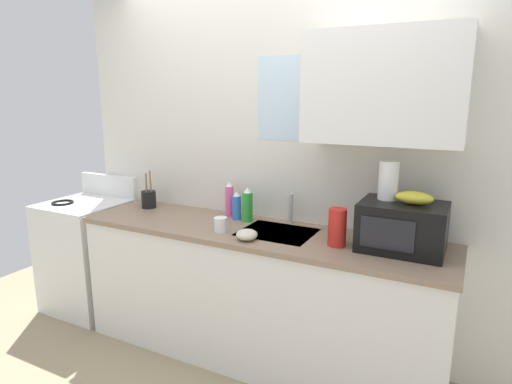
{
  "coord_description": "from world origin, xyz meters",
  "views": [
    {
      "loc": [
        1.22,
        -2.36,
        1.75
      ],
      "look_at": [
        0.0,
        0.0,
        1.15
      ],
      "focal_mm": 30.33,
      "sensor_mm": 36.0,
      "label": 1
    }
  ],
  "objects_px": {
    "dish_soap_bottle_green": "(247,205)",
    "mug_white": "(221,225)",
    "banana_bunch": "(414,198)",
    "dish_soap_bottle_pink": "(229,200)",
    "microwave": "(402,227)",
    "cereal_canister": "(337,227)",
    "utensil_crock": "(149,199)",
    "dish_soap_bottle_blue": "(237,206)",
    "small_bowl": "(247,235)",
    "paper_towel_roll": "(388,180)",
    "stove_range": "(88,254)"
  },
  "relations": [
    {
      "from": "microwave",
      "to": "cereal_canister",
      "type": "bearing_deg",
      "value": -163.83
    },
    {
      "from": "paper_towel_roll",
      "to": "dish_soap_bottle_pink",
      "type": "distance_m",
      "value": 1.14
    },
    {
      "from": "paper_towel_roll",
      "to": "cereal_canister",
      "type": "xyz_separation_m",
      "value": [
        -0.24,
        -0.15,
        -0.27
      ]
    },
    {
      "from": "dish_soap_bottle_green",
      "to": "mug_white",
      "type": "distance_m",
      "value": 0.29
    },
    {
      "from": "stove_range",
      "to": "utensil_crock",
      "type": "xyz_separation_m",
      "value": [
        0.58,
        0.12,
        0.51
      ]
    },
    {
      "from": "paper_towel_roll",
      "to": "mug_white",
      "type": "height_order",
      "value": "paper_towel_roll"
    },
    {
      "from": "dish_soap_bottle_pink",
      "to": "cereal_canister",
      "type": "relative_size",
      "value": 1.14
    },
    {
      "from": "dish_soap_bottle_pink",
      "to": "microwave",
      "type": "bearing_deg",
      "value": -7.46
    },
    {
      "from": "paper_towel_roll",
      "to": "dish_soap_bottle_pink",
      "type": "xyz_separation_m",
      "value": [
        -1.11,
        0.11,
        -0.26
      ]
    },
    {
      "from": "dish_soap_bottle_blue",
      "to": "dish_soap_bottle_pink",
      "type": "relative_size",
      "value": 0.8
    },
    {
      "from": "paper_towel_roll",
      "to": "cereal_canister",
      "type": "distance_m",
      "value": 0.39
    },
    {
      "from": "dish_soap_bottle_green",
      "to": "cereal_canister",
      "type": "bearing_deg",
      "value": -15.68
    },
    {
      "from": "paper_towel_roll",
      "to": "dish_soap_bottle_green",
      "type": "bearing_deg",
      "value": 177.33
    },
    {
      "from": "dish_soap_bottle_green",
      "to": "dish_soap_bottle_blue",
      "type": "distance_m",
      "value": 0.1
    },
    {
      "from": "cereal_canister",
      "to": "small_bowl",
      "type": "relative_size",
      "value": 1.69
    },
    {
      "from": "dish_soap_bottle_green",
      "to": "paper_towel_roll",
      "type": "bearing_deg",
      "value": -2.67
    },
    {
      "from": "paper_towel_roll",
      "to": "cereal_canister",
      "type": "relative_size",
      "value": 1.0
    },
    {
      "from": "banana_bunch",
      "to": "mug_white",
      "type": "relative_size",
      "value": 2.11
    },
    {
      "from": "microwave",
      "to": "paper_towel_roll",
      "type": "relative_size",
      "value": 2.09
    },
    {
      "from": "utensil_crock",
      "to": "dish_soap_bottle_blue",
      "type": "bearing_deg",
      "value": 2.85
    },
    {
      "from": "stove_range",
      "to": "dish_soap_bottle_green",
      "type": "relative_size",
      "value": 4.53
    },
    {
      "from": "dish_soap_bottle_green",
      "to": "utensil_crock",
      "type": "height_order",
      "value": "utensil_crock"
    },
    {
      "from": "dish_soap_bottle_blue",
      "to": "cereal_canister",
      "type": "distance_m",
      "value": 0.81
    },
    {
      "from": "microwave",
      "to": "cereal_canister",
      "type": "relative_size",
      "value": 2.09
    },
    {
      "from": "stove_range",
      "to": "dish_soap_bottle_blue",
      "type": "relative_size",
      "value": 5.38
    },
    {
      "from": "microwave",
      "to": "paper_towel_roll",
      "type": "height_order",
      "value": "paper_towel_roll"
    },
    {
      "from": "microwave",
      "to": "dish_soap_bottle_blue",
      "type": "height_order",
      "value": "microwave"
    },
    {
      "from": "banana_bunch",
      "to": "small_bowl",
      "type": "relative_size",
      "value": 1.54
    },
    {
      "from": "dish_soap_bottle_blue",
      "to": "banana_bunch",
      "type": "bearing_deg",
      "value": -5.24
    },
    {
      "from": "dish_soap_bottle_blue",
      "to": "utensil_crock",
      "type": "xyz_separation_m",
      "value": [
        -0.76,
        -0.04,
        -0.02
      ]
    },
    {
      "from": "mug_white",
      "to": "utensil_crock",
      "type": "height_order",
      "value": "utensil_crock"
    },
    {
      "from": "microwave",
      "to": "dish_soap_bottle_green",
      "type": "height_order",
      "value": "microwave"
    },
    {
      "from": "dish_soap_bottle_green",
      "to": "dish_soap_bottle_pink",
      "type": "height_order",
      "value": "dish_soap_bottle_pink"
    },
    {
      "from": "dish_soap_bottle_pink",
      "to": "small_bowl",
      "type": "height_order",
      "value": "dish_soap_bottle_pink"
    },
    {
      "from": "banana_bunch",
      "to": "small_bowl",
      "type": "xyz_separation_m",
      "value": [
        -0.9,
        -0.25,
        -0.27
      ]
    },
    {
      "from": "dish_soap_bottle_pink",
      "to": "banana_bunch",
      "type": "bearing_deg",
      "value": -7.1
    },
    {
      "from": "banana_bunch",
      "to": "mug_white",
      "type": "bearing_deg",
      "value": -170.36
    },
    {
      "from": "microwave",
      "to": "small_bowl",
      "type": "bearing_deg",
      "value": -163.67
    },
    {
      "from": "stove_range",
      "to": "utensil_crock",
      "type": "distance_m",
      "value": 0.78
    },
    {
      "from": "utensil_crock",
      "to": "small_bowl",
      "type": "height_order",
      "value": "utensil_crock"
    },
    {
      "from": "dish_soap_bottle_blue",
      "to": "paper_towel_roll",
      "type": "bearing_deg",
      "value": -3.22
    },
    {
      "from": "paper_towel_roll",
      "to": "small_bowl",
      "type": "distance_m",
      "value": 0.88
    },
    {
      "from": "dish_soap_bottle_pink",
      "to": "cereal_canister",
      "type": "distance_m",
      "value": 0.91
    },
    {
      "from": "dish_soap_bottle_green",
      "to": "banana_bunch",
      "type": "bearing_deg",
      "value": -4.94
    },
    {
      "from": "microwave",
      "to": "dish_soap_bottle_blue",
      "type": "distance_m",
      "value": 1.13
    },
    {
      "from": "paper_towel_roll",
      "to": "utensil_crock",
      "type": "distance_m",
      "value": 1.81
    },
    {
      "from": "mug_white",
      "to": "banana_bunch",
      "type": "bearing_deg",
      "value": 9.64
    },
    {
      "from": "dish_soap_bottle_pink",
      "to": "cereal_canister",
      "type": "height_order",
      "value": "dish_soap_bottle_pink"
    },
    {
      "from": "stove_range",
      "to": "paper_towel_roll",
      "type": "relative_size",
      "value": 4.91
    },
    {
      "from": "banana_bunch",
      "to": "cereal_canister",
      "type": "bearing_deg",
      "value": -165.62
    }
  ]
}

